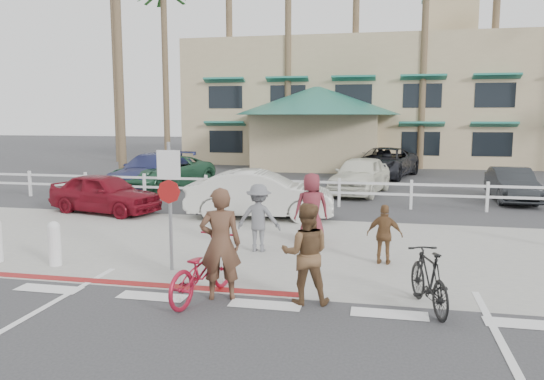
% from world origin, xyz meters
% --- Properties ---
extents(ground, '(140.00, 140.00, 0.00)m').
position_xyz_m(ground, '(0.00, 0.00, 0.00)').
color(ground, '#333335').
extents(sidewalk_plaza, '(22.00, 7.00, 0.01)m').
position_xyz_m(sidewalk_plaza, '(0.00, 4.50, 0.01)').
color(sidewalk_plaza, gray).
rests_on(sidewalk_plaza, ground).
extents(cross_street, '(40.00, 5.00, 0.01)m').
position_xyz_m(cross_street, '(0.00, 8.50, 0.00)').
color(cross_street, '#333335').
rests_on(cross_street, ground).
extents(parking_lot, '(50.00, 16.00, 0.01)m').
position_xyz_m(parking_lot, '(0.00, 18.00, 0.00)').
color(parking_lot, '#333335').
rests_on(parking_lot, ground).
extents(curb_red, '(7.00, 0.25, 0.02)m').
position_xyz_m(curb_red, '(-3.00, 1.20, 0.01)').
color(curb_red, maroon).
rests_on(curb_red, ground).
extents(rail_fence, '(29.40, 0.16, 1.00)m').
position_xyz_m(rail_fence, '(0.50, 10.50, 0.50)').
color(rail_fence, silver).
rests_on(rail_fence, ground).
extents(building, '(28.00, 16.00, 11.30)m').
position_xyz_m(building, '(2.00, 31.00, 5.65)').
color(building, tan).
rests_on(building, ground).
extents(sign_post, '(0.50, 0.10, 2.90)m').
position_xyz_m(sign_post, '(-2.30, 2.20, 1.45)').
color(sign_post, gray).
rests_on(sign_post, ground).
extents(bollard_0, '(0.26, 0.26, 0.95)m').
position_xyz_m(bollard_0, '(-4.80, 2.00, 0.47)').
color(bollard_0, silver).
rests_on(bollard_0, ground).
extents(palm_0, '(4.00, 4.00, 15.00)m').
position_xyz_m(palm_0, '(-16.00, 26.00, 7.50)').
color(palm_0, '#1F5223').
rests_on(palm_0, ground).
extents(palm_1, '(4.00, 4.00, 13.00)m').
position_xyz_m(palm_1, '(-12.00, 25.00, 6.50)').
color(palm_1, '#1F5223').
rests_on(palm_1, ground).
extents(palm_2, '(4.00, 4.00, 16.00)m').
position_xyz_m(palm_2, '(-8.00, 26.00, 8.00)').
color(palm_2, '#1F5223').
rests_on(palm_2, ground).
extents(palm_3, '(4.00, 4.00, 14.00)m').
position_xyz_m(palm_3, '(-4.00, 25.00, 7.00)').
color(palm_3, '#1F5223').
rests_on(palm_3, ground).
extents(palm_4, '(4.00, 4.00, 15.00)m').
position_xyz_m(palm_4, '(0.00, 26.00, 7.50)').
color(palm_4, '#1F5223').
rests_on(palm_4, ground).
extents(palm_5, '(4.00, 4.00, 13.00)m').
position_xyz_m(palm_5, '(4.00, 25.00, 6.50)').
color(palm_5, '#1F5223').
rests_on(palm_5, ground).
extents(palm_6, '(4.00, 4.00, 17.00)m').
position_xyz_m(palm_6, '(8.00, 26.00, 8.50)').
color(palm_6, '#1F5223').
rests_on(palm_6, ground).
extents(palm_10, '(4.00, 4.00, 12.00)m').
position_xyz_m(palm_10, '(-10.00, 15.00, 6.00)').
color(palm_10, '#1F5223').
rests_on(palm_10, ground).
extents(bike_red, '(1.11, 2.10, 1.05)m').
position_xyz_m(bike_red, '(-1.13, 0.73, 0.53)').
color(bike_red, maroon).
rests_on(bike_red, ground).
extents(rider_red, '(0.80, 0.63, 1.93)m').
position_xyz_m(rider_red, '(-0.81, 0.77, 0.96)').
color(rider_red, '#523525').
rests_on(rider_red, ground).
extents(bike_black, '(0.90, 1.75, 1.01)m').
position_xyz_m(bike_black, '(2.61, 0.97, 0.50)').
color(bike_black, black).
rests_on(bike_black, ground).
extents(rider_black, '(0.91, 0.76, 1.69)m').
position_xyz_m(rider_black, '(0.63, 0.88, 0.85)').
color(rider_black, brown).
rests_on(rider_black, ground).
extents(pedestrian_a, '(1.02, 0.59, 1.57)m').
position_xyz_m(pedestrian_a, '(-0.92, 4.05, 0.78)').
color(pedestrian_a, slate).
rests_on(pedestrian_a, ground).
extents(pedestrian_child, '(0.78, 0.40, 1.28)m').
position_xyz_m(pedestrian_child, '(1.91, 3.53, 0.64)').
color(pedestrian_child, brown).
rests_on(pedestrian_child, ground).
extents(pedestrian_b, '(0.98, 0.79, 1.73)m').
position_xyz_m(pedestrian_b, '(0.15, 5.21, 0.86)').
color(pedestrian_b, maroon).
rests_on(pedestrian_b, ground).
extents(car_white_sedan, '(4.58, 1.96, 1.47)m').
position_xyz_m(car_white_sedan, '(-1.79, 7.97, 0.73)').
color(car_white_sedan, beige).
rests_on(car_white_sedan, ground).
extents(car_red_compact, '(4.05, 2.38, 1.29)m').
position_xyz_m(car_red_compact, '(-6.91, 7.84, 0.65)').
color(car_red_compact, maroon).
rests_on(car_red_compact, ground).
extents(lot_car_0, '(3.75, 5.62, 1.43)m').
position_xyz_m(lot_car_0, '(-7.41, 13.54, 0.72)').
color(lot_car_0, '#204C32').
rests_on(lot_car_0, ground).
extents(lot_car_1, '(2.51, 5.38, 1.52)m').
position_xyz_m(lot_car_1, '(-7.88, 13.59, 0.76)').
color(lot_car_1, navy).
rests_on(lot_car_1, ground).
extents(lot_car_2, '(2.66, 4.70, 1.51)m').
position_xyz_m(lot_car_2, '(0.96, 13.88, 0.75)').
color(lot_car_2, silver).
rests_on(lot_car_2, ground).
extents(lot_car_3, '(1.31, 3.73, 1.23)m').
position_xyz_m(lot_car_3, '(6.49, 13.06, 0.61)').
color(lot_car_3, black).
rests_on(lot_car_3, ground).
extents(lot_car_5, '(3.92, 5.92, 1.51)m').
position_xyz_m(lot_car_5, '(1.90, 20.01, 0.76)').
color(lot_car_5, black).
rests_on(lot_car_5, ground).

